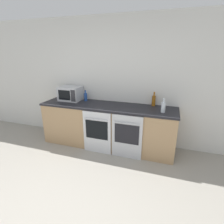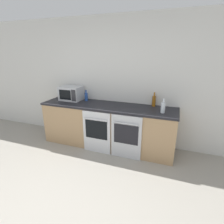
% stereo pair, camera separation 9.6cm
% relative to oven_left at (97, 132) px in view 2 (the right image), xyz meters
% --- Properties ---
extents(wall_back, '(10.00, 0.06, 2.60)m').
position_rel_oven_left_xyz_m(wall_back, '(0.09, 0.71, 0.87)').
color(wall_back, silver).
rests_on(wall_back, ground_plane).
extents(counter_back, '(2.74, 0.68, 0.89)m').
position_rel_oven_left_xyz_m(counter_back, '(0.09, 0.35, 0.02)').
color(counter_back, tan).
rests_on(counter_back, ground_plane).
extents(oven_left, '(0.57, 0.06, 0.85)m').
position_rel_oven_left_xyz_m(oven_left, '(0.00, 0.00, 0.00)').
color(oven_left, silver).
rests_on(oven_left, ground_plane).
extents(oven_right, '(0.57, 0.06, 0.85)m').
position_rel_oven_left_xyz_m(oven_right, '(0.59, 0.00, 0.00)').
color(oven_right, '#B7BABF').
rests_on(oven_right, ground_plane).
extents(microwave, '(0.47, 0.37, 0.30)m').
position_rel_oven_left_xyz_m(microwave, '(-0.81, 0.46, 0.61)').
color(microwave, '#B7BABF').
rests_on(microwave, counter_back).
extents(bottle_clear, '(0.07, 0.07, 0.25)m').
position_rel_oven_left_xyz_m(bottle_clear, '(1.18, 0.24, 0.56)').
color(bottle_clear, silver).
rests_on(bottle_clear, counter_back).
extents(bottle_blue, '(0.07, 0.07, 0.23)m').
position_rel_oven_left_xyz_m(bottle_blue, '(-0.47, 0.52, 0.55)').
color(bottle_blue, '#234793').
rests_on(bottle_blue, counter_back).
extents(bottle_amber, '(0.07, 0.07, 0.28)m').
position_rel_oven_left_xyz_m(bottle_amber, '(0.97, 0.60, 0.57)').
color(bottle_amber, '#8C5114').
rests_on(bottle_amber, counter_back).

